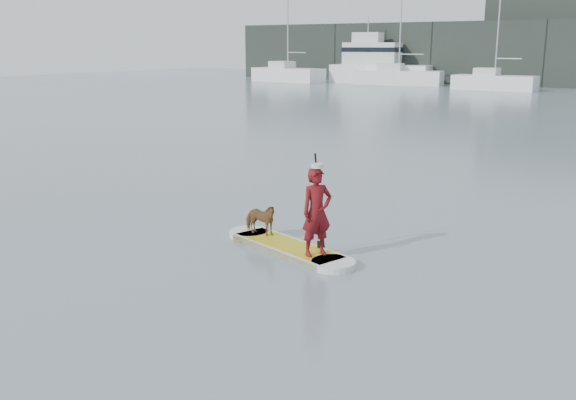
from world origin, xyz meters
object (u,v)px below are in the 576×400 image
Objects in this scene: sailboat_b at (398,76)px; motor_yacht_b at (377,64)px; dog at (260,219)px; paddler at (317,212)px; sailboat_c at (494,81)px; paddleboard at (288,248)px; sailboat_a at (287,74)px.

sailboat_b is 3.83m from motor_yacht_b.
motor_yacht_b reaches higher than dog.
sailboat_c reaches higher than paddler.
dog is (-0.84, 0.23, 0.38)m from paddleboard.
motor_yacht_b reaches higher than paddler.
paddler is at bearing -109.44° from dog.
paddleboard is at bearing -77.63° from sailboat_c.
sailboat_a is at bearing 177.84° from sailboat_b.
paddleboard is 0.32× the size of sailboat_c.
sailboat_c is (-11.38, 46.47, -0.19)m from paddler.
paddleboard is 4.20× the size of dog.
motor_yacht_b is (-23.79, 50.18, 1.80)m from paddleboard.
dog is at bearing 104.39° from paddler.
sailboat_c is (21.80, -0.34, -0.10)m from sailboat_a.
sailboat_b is 1.19× the size of motor_yacht_b.
sailboat_b is at bearing 167.54° from sailboat_c.
paddler is at bearing -76.88° from sailboat_b.
sailboat_c is at bearing 6.02° from sailboat_a.
paddleboard is at bearing -72.97° from motor_yacht_b.
sailboat_c reaches higher than paddleboard.
motor_yacht_b is (-3.23, 1.81, 1.00)m from sailboat_b.
motor_yacht_b is at bearing 29.42° from sailboat_a.
paddler reaches higher than paddleboard.
sailboat_b reaches higher than motor_yacht_b.
motor_yacht_b is (-24.56, 50.39, 0.93)m from paddler.
paddleboard is at bearing 104.39° from paddler.
paddleboard is 47.47m from sailboat_c.
dog is 0.07× the size of motor_yacht_b.
sailboat_c is 0.96× the size of motor_yacht_b.
paddler is at bearing 0.00° from paddleboard.
paddler is 0.13× the size of sailboat_b.
dog is at bearing -73.67° from motor_yacht_b.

